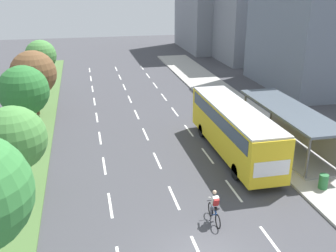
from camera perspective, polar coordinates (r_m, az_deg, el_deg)
name	(u,v)px	position (r m, az deg, el deg)	size (l,w,h in m)	color
median_strip	(40,120)	(34.95, -18.26, 0.86)	(2.60, 52.00, 0.12)	#4C7038
sidewalk_right	(233,106)	(37.31, 9.55, 2.90)	(4.50, 52.00, 0.15)	#ADAAA3
lane_divider_left	(98,127)	(32.28, -10.16, -0.13)	(0.14, 45.73, 0.01)	white
lane_divider_center	(141,124)	(32.57, -4.01, 0.35)	(0.14, 45.73, 0.01)	white
lane_divider_right	(181,121)	(33.22, 1.97, 0.81)	(0.14, 45.73, 0.01)	white
bus_shelter	(291,124)	(28.49, 17.55, 0.35)	(2.90, 10.19, 2.86)	gray
bus	(234,126)	(26.55, 9.60, 0.03)	(2.54, 11.29, 3.37)	yellow
cyclist	(215,208)	(19.70, 6.82, -11.79)	(0.46, 1.82, 1.71)	black
median_tree_second	(14,139)	(21.61, -21.65, -1.75)	(3.43, 3.43, 5.21)	brown
median_tree_third	(24,91)	(28.20, -20.36, 4.83)	(3.43, 3.43, 5.83)	brown
median_tree_fourth	(33,73)	(35.21, -19.08, 7.27)	(3.88, 3.88, 5.63)	brown
median_tree_fifth	(41,56)	(42.14, -18.11, 9.75)	(3.12, 3.12, 5.47)	brown
trash_bin	(323,182)	(23.96, 21.77, -7.55)	(0.52, 0.52, 0.85)	#286B38
building_near_right	(323,14)	(45.90, 21.67, 14.94)	(11.25, 13.31, 15.58)	slate
building_mid_right	(251,13)	(58.85, 12.01, 15.83)	(8.69, 10.51, 13.43)	gray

